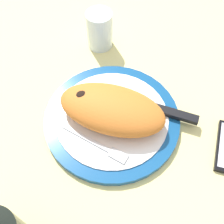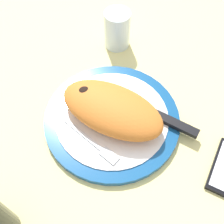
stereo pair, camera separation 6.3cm
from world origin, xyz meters
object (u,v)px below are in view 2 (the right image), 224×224
Objects in this scene: calzone at (111,107)px; plate at (112,119)px; knife at (163,118)px; water_glass at (117,32)px; fork at (94,143)px.

plate is at bearing -26.26° from calzone.
knife is 2.32× the size of water_glass.
calzone is 8.64cm from fork.
fork is at bearing -78.55° from calzone.
fork is (1.11, -7.71, 1.16)cm from plate.
calzone reaches higher than fork.
knife is at bearing -29.97° from water_glass.
calzone is 12.09cm from knife.
fork is at bearing -81.79° from plate.
plate is 25.42cm from water_glass.
plate is 3.00× the size of water_glass.
knife is (8.31, 14.32, 0.30)cm from fork.
knife is 27.83cm from water_glass.
plate is 1.90× the size of fork.
water_glass is (-24.04, 13.86, 2.09)cm from knife.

